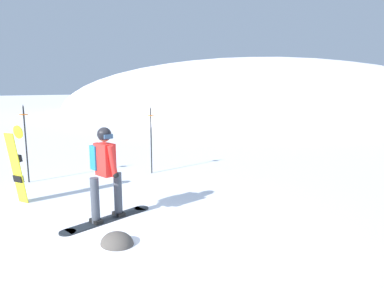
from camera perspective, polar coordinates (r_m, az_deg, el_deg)
ground_plane at (r=5.86m, az=-16.47°, el=-14.87°), size 300.00×300.00×0.00m
ridge_peak_main at (r=39.44m, az=9.59°, el=5.61°), size 43.43×39.09×11.69m
snowboarder_main at (r=6.19m, az=-14.74°, el=-4.51°), size 0.69×1.79×1.71m
spare_snowboard at (r=7.77m, az=-27.87°, el=-3.15°), size 0.28×0.26×1.65m
piste_marker_near at (r=9.43m, az=-26.68°, el=0.86°), size 0.20×0.20×2.02m
piste_marker_far at (r=9.46m, az=-7.04°, el=1.47°), size 0.20×0.20×1.92m
rock_dark at (r=5.49m, az=-12.75°, el=-16.42°), size 0.54×0.46×0.38m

